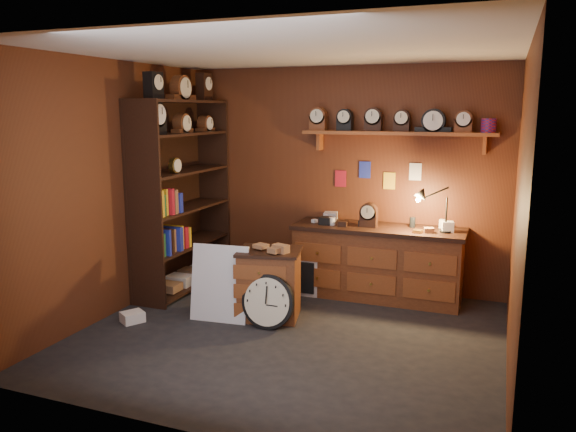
# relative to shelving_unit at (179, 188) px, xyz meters

# --- Properties ---
(floor) EXTENTS (4.00, 4.00, 0.00)m
(floor) POSITION_rel_shelving_unit_xyz_m (1.79, -0.98, -1.25)
(floor) COLOR black
(floor) RESTS_ON ground
(room_shell) EXTENTS (4.02, 3.62, 2.71)m
(room_shell) POSITION_rel_shelving_unit_xyz_m (1.84, -0.87, 0.47)
(room_shell) COLOR #582A15
(room_shell) RESTS_ON ground
(shelving_unit) EXTENTS (0.47, 1.60, 2.58)m
(shelving_unit) POSITION_rel_shelving_unit_xyz_m (0.00, 0.00, 0.00)
(shelving_unit) COLOR black
(shelving_unit) RESTS_ON ground
(workbench) EXTENTS (1.97, 0.66, 1.36)m
(workbench) POSITION_rel_shelving_unit_xyz_m (2.34, 0.49, -0.78)
(workbench) COLOR brown
(workbench) RESTS_ON ground
(low_cabinet) EXTENTS (0.75, 0.67, 0.83)m
(low_cabinet) POSITION_rel_shelving_unit_xyz_m (1.42, -0.56, -0.85)
(low_cabinet) COLOR brown
(low_cabinet) RESTS_ON ground
(big_round_clock) EXTENTS (0.56, 0.18, 0.56)m
(big_round_clock) POSITION_rel_shelving_unit_xyz_m (1.52, -0.84, -0.98)
(big_round_clock) COLOR black
(big_round_clock) RESTS_ON ground
(white_panel) EXTENTS (0.63, 0.23, 0.81)m
(white_panel) POSITION_rel_shelving_unit_xyz_m (0.96, -0.83, -1.25)
(white_panel) COLOR silver
(white_panel) RESTS_ON ground
(mini_fridge) EXTENTS (0.46, 0.48, 0.47)m
(mini_fridge) POSITION_rel_shelving_unit_xyz_m (1.47, 0.41, -1.02)
(mini_fridge) COLOR silver
(mini_fridge) RESTS_ON ground
(floor_box_a) EXTENTS (0.27, 0.25, 0.14)m
(floor_box_a) POSITION_rel_shelving_unit_xyz_m (1.19, -0.19, -1.18)
(floor_box_a) COLOR #91623F
(floor_box_a) RESTS_ON ground
(floor_box_b) EXTENTS (0.27, 0.28, 0.11)m
(floor_box_b) POSITION_rel_shelving_unit_xyz_m (0.14, -1.22, -1.20)
(floor_box_b) COLOR white
(floor_box_b) RESTS_ON ground
(floor_box_c) EXTENTS (0.32, 0.31, 0.19)m
(floor_box_c) POSITION_rel_shelving_unit_xyz_m (0.76, 0.00, -1.16)
(floor_box_c) COLOR #91623F
(floor_box_c) RESTS_ON ground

